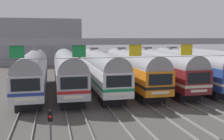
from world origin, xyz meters
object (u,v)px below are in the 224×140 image
(commuter_train_blue, at_px, (189,66))
(yard_signal_mast, at_px, (50,123))
(commuter_train_orange, at_px, (131,68))
(commuter_train_stainless, at_px, (68,70))
(commuter_train_white, at_px, (100,69))
(catenary_gantry, at_px, (186,53))
(commuter_train_maroon, at_px, (161,67))
(commuter_train_green, at_px, (215,66))
(commuter_train_silver, at_px, (33,71))

(commuter_train_blue, xyz_separation_m, yard_signal_mast, (-17.57, -16.08, -0.96))
(commuter_train_orange, relative_size, commuter_train_blue, 1.00)
(commuter_train_stainless, bearing_deg, commuter_train_white, 0.06)
(commuter_train_orange, distance_m, catenary_gantry, 13.77)
(commuter_train_maroon, height_order, commuter_train_green, commuter_train_maroon)
(commuter_train_silver, distance_m, yard_signal_mast, 16.23)
(yard_signal_mast, bearing_deg, commuter_train_stainless, 83.08)
(commuter_train_white, bearing_deg, commuter_train_stainless, -179.94)
(commuter_train_maroon, height_order, catenary_gantry, catenary_gantry)
(commuter_train_silver, relative_size, commuter_train_orange, 1.00)
(yard_signal_mast, bearing_deg, commuter_train_orange, 58.74)
(commuter_train_stainless, distance_m, commuter_train_maroon, 11.71)
(commuter_train_stainless, bearing_deg, catenary_gantry, -59.94)
(commuter_train_stainless, distance_m, commuter_train_orange, 7.81)
(commuter_train_green, distance_m, yard_signal_mast, 26.84)
(commuter_train_blue, distance_m, commuter_train_green, 3.90)
(commuter_train_white, xyz_separation_m, commuter_train_orange, (3.90, 0.00, 0.00))
(commuter_train_silver, xyz_separation_m, commuter_train_green, (23.43, -0.00, -0.00))
(commuter_train_green, height_order, catenary_gantry, catenary_gantry)
(commuter_train_green, relative_size, yard_signal_mast, 7.34)
(commuter_train_white, distance_m, commuter_train_orange, 3.90)
(commuter_train_green, bearing_deg, commuter_train_silver, 179.99)
(commuter_train_orange, bearing_deg, commuter_train_stainless, -179.97)
(commuter_train_stainless, xyz_separation_m, commuter_train_white, (3.90, 0.00, 0.00))
(commuter_train_blue, bearing_deg, commuter_train_green, -0.06)
(commuter_train_stainless, xyz_separation_m, commuter_train_green, (19.52, 0.00, 0.00))
(commuter_train_silver, relative_size, commuter_train_maroon, 1.00)
(commuter_train_white, relative_size, commuter_train_orange, 1.00)
(commuter_train_stainless, bearing_deg, commuter_train_silver, 179.94)
(commuter_train_maroon, xyz_separation_m, commuter_train_blue, (3.90, 0.00, 0.00))
(catenary_gantry, xyz_separation_m, yard_signal_mast, (-9.76, -2.58, -3.68))
(commuter_train_orange, bearing_deg, commuter_train_maroon, 0.00)
(commuter_train_green, bearing_deg, commuter_train_white, 179.98)
(commuter_train_silver, distance_m, commuter_train_white, 7.81)
(commuter_train_green, bearing_deg, catenary_gantry, -130.96)
(catenary_gantry, relative_size, yard_signal_mast, 11.65)
(commuter_train_blue, xyz_separation_m, commuter_train_green, (3.90, -0.00, -0.00))
(commuter_train_stainless, height_order, catenary_gantry, catenary_gantry)
(commuter_train_white, height_order, commuter_train_blue, same)
(commuter_train_maroon, bearing_deg, commuter_train_green, -0.03)
(commuter_train_stainless, distance_m, yard_signal_mast, 16.22)
(commuter_train_blue, bearing_deg, catenary_gantry, -120.05)
(commuter_train_white, distance_m, commuter_train_maroon, 7.81)
(commuter_train_silver, height_order, commuter_train_stainless, commuter_train_silver)
(commuter_train_orange, height_order, yard_signal_mast, commuter_train_orange)
(commuter_train_maroon, bearing_deg, yard_signal_mast, -130.36)
(commuter_train_silver, height_order, commuter_train_green, commuter_train_silver)
(commuter_train_green, bearing_deg, commuter_train_blue, 179.94)
(commuter_train_silver, height_order, commuter_train_white, same)
(commuter_train_stainless, xyz_separation_m, commuter_train_orange, (7.81, 0.00, 0.00))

